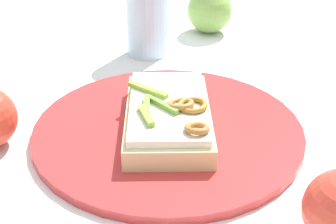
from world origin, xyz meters
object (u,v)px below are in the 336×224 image
Objects in this scene: sandwich at (168,115)px; plate at (168,131)px; drinking_glass at (147,18)px; apple_3 at (210,10)px.

plate is at bearing -148.90° from sandwich.
plate is 1.58× the size of sandwich.
plate is 2.67× the size of drinking_glass.
apple_3 reaches higher than sandwich.
drinking_glass reaches higher than plate.
plate is 0.02m from sandwich.
apple_3 is 0.15m from drinking_glass.
drinking_glass reaches higher than apple_3.
plate is 0.25m from drinking_glass.
sandwich is at bearing 22.41° from apple_3.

